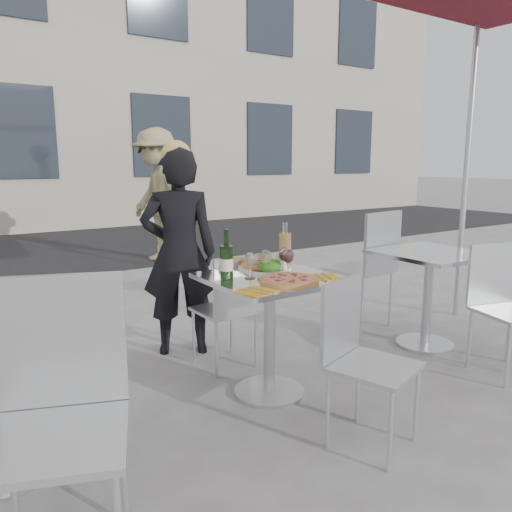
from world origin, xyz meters
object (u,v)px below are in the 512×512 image
side_table_right (429,279)px  napkin_left (256,291)px  side_chair_rfar (369,260)px  wineglass_red_b (284,255)px  pizza_far (265,265)px  sugar_shaker (281,263)px  napkin_right (323,277)px  pizza_near (289,280)px  chair_far (230,302)px  salad_plate (270,267)px  chair_near (359,348)px  wineglass_white_a (250,260)px  main_table (270,310)px  woman_diner (179,253)px  wine_bottle (227,260)px  side_chair_lnear (59,399)px  carafe (285,248)px  pedestrian_b (157,196)px  wineglass_white_b (266,258)px  side_chair_rnear (502,297)px  wineglass_red_a (288,257)px

side_table_right → napkin_left: napkin_left is taller
side_chair_rfar → wineglass_red_b: (-1.28, -0.50, 0.25)m
pizza_far → sugar_shaker: sugar_shaker is taller
pizza_far → napkin_right: (0.13, -0.41, -0.01)m
side_chair_rfar → pizza_near: size_ratio=2.99×
chair_far → salad_plate: salad_plate is taller
chair_far → napkin_right: bearing=110.1°
chair_near → wineglass_white_a: size_ratio=5.37×
chair_far → salad_plate: (0.06, -0.37, 0.30)m
main_table → pizza_far: 0.33m
side_chair_rfar → woman_diner: (-1.56, 0.42, 0.16)m
salad_plate → woman_diner: bearing=103.2°
napkin_left → napkin_right: same height
side_chair_rfar → napkin_left: 1.86m
wine_bottle → side_chair_rfar: bearing=15.6°
side_chair_lnear → woman_diner: bearing=73.6°
chair_near → side_chair_lnear: size_ratio=0.83×
sugar_shaker → carafe: bearing=44.8°
side_chair_lnear → carafe: (1.61, 0.82, 0.26)m
napkin_left → pizza_near: bearing=-1.0°
pedestrian_b → wineglass_white_b: pedestrian_b is taller
pedestrian_b → side_chair_lnear: bearing=-29.5°
side_chair_rnear → pizza_near: size_ratio=2.55×
wine_bottle → wineglass_white_b: bearing=-8.2°
chair_far → wine_bottle: bearing=55.5°
wineglass_red_b → chair_near: bearing=-95.1°
pedestrian_b → sugar_shaker: 4.41m
chair_far → sugar_shaker: 0.51m
side_chair_rnear → pedestrian_b: size_ratio=0.46×
wineglass_red_b → napkin_right: size_ratio=0.68×
pizza_near → salad_plate: salad_plate is taller
main_table → side_chair_rfar: bearing=20.7°
carafe → woman_diner: bearing=117.7°
chair_far → wineglass_red_b: bearing=107.9°
napkin_right → sugar_shaker: bearing=131.8°
carafe → wine_bottle: bearing=-167.0°
wineglass_white_b → napkin_left: 0.40m
pizza_near → pizza_far: bearing=75.6°
wineglass_red_a → napkin_left: 0.46m
side_chair_rnear → napkin_right: size_ratio=3.76×
side_chair_lnear → carafe: carafe is taller
pizza_near → wineglass_red_b: (0.12, 0.21, 0.10)m
main_table → napkin_right: 0.38m
main_table → wineglass_red_a: bearing=-13.0°
chair_near → pizza_near: (-0.06, 0.51, 0.26)m
pizza_near → carafe: bearing=56.5°
side_chair_rnear → wineglass_white_b: (-1.54, 0.61, 0.34)m
side_chair_lnear → wineglass_white_b: (1.35, 0.67, 0.25)m
napkin_right → salad_plate: bearing=145.2°
wineglass_white_b → napkin_left: wineglass_white_b is taller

